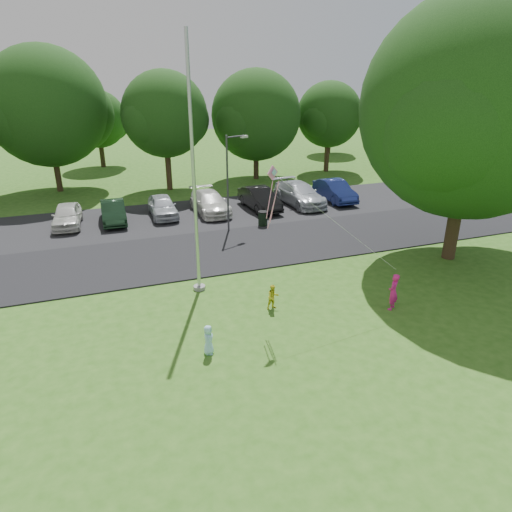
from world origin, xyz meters
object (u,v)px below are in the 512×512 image
object	(u,v)px
big_tree	(473,114)
child_blue	(208,340)
flagpole	(194,193)
trash_can	(263,219)
street_lamp	(230,175)
woman	(393,292)
child_yellow	(273,297)
kite	(277,189)

from	to	relation	value
big_tree	child_blue	world-z (taller)	big_tree
big_tree	flagpole	bearing A→B (deg)	176.09
trash_can	child_blue	world-z (taller)	child_blue
street_lamp	big_tree	distance (m)	12.21
woman	child_yellow	size ratio (longest dim) A/B	1.46
child_blue	street_lamp	bearing A→B (deg)	-0.41
trash_can	woman	distance (m)	11.24
woman	child_yellow	world-z (taller)	woman
street_lamp	kite	distance (m)	10.01
woman	kite	bearing A→B (deg)	-53.29
street_lamp	kite	bearing A→B (deg)	-120.60
woman	child_yellow	distance (m)	4.61
street_lamp	trash_can	bearing A→B (deg)	-19.53
flagpole	street_lamp	world-z (taller)	flagpole
woman	child_blue	world-z (taller)	woman
big_tree	kite	xyz separation A→B (m)	(-10.09, -2.12, -2.01)
child_yellow	kite	size ratio (longest dim) A/B	0.21
trash_can	big_tree	size ratio (longest dim) A/B	0.08
kite	big_tree	bearing A→B (deg)	-15.63
flagpole	woman	bearing A→B (deg)	-32.52
kite	trash_can	bearing A→B (deg)	44.19
woman	flagpole	bearing A→B (deg)	-69.84
street_lamp	child_yellow	xyz separation A→B (m)	(-1.23, -9.47, -2.75)
trash_can	woman	size ratio (longest dim) A/B	0.62
big_tree	child_blue	xyz separation A→B (m)	(-13.12, -3.88, -6.34)
street_lamp	trash_can	xyz separation A→B (m)	(1.98, 0.12, -2.80)
big_tree	kite	bearing A→B (deg)	-168.13
flagpole	big_tree	xyz separation A→B (m)	(12.32, -0.84, 2.68)
trash_can	kite	distance (m)	11.33
child_yellow	child_blue	world-z (taller)	child_blue
flagpole	child_yellow	size ratio (longest dim) A/B	9.95
woman	child_yellow	bearing A→B (deg)	-57.45
big_tree	woman	world-z (taller)	big_tree
flagpole	big_tree	size ratio (longest dim) A/B	0.83
big_tree	woman	xyz separation A→B (m)	(-5.69, -3.38, -6.12)
woman	child_blue	size ratio (longest dim) A/B	1.43
trash_can	child_blue	distance (m)	13.28
child_blue	child_yellow	bearing A→B (deg)	-35.92
woman	kite	distance (m)	6.15
street_lamp	woman	distance (m)	11.76
flagpole	trash_can	size ratio (longest dim) A/B	10.99
child_yellow	kite	xyz separation A→B (m)	(-0.07, -0.33, 4.34)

